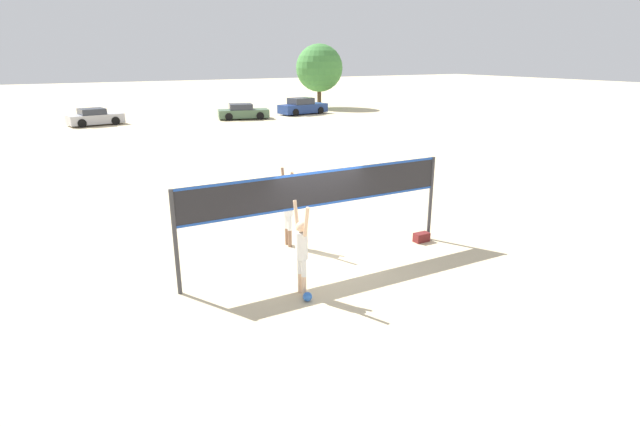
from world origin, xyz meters
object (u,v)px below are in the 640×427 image
(volleyball_net, at_px, (320,196))
(gear_bag, at_px, (421,237))
(parked_car_mid, at_px, (95,117))
(parked_car_far, at_px, (243,112))
(volleyball, at_px, (307,297))
(parked_car_near, at_px, (302,107))
(player_blocker, at_px, (288,206))
(player_spiker, at_px, (302,247))
(tree_left_cluster, at_px, (319,68))

(volleyball_net, relative_size, gear_bag, 16.36)
(parked_car_mid, distance_m, parked_car_far, 11.70)
(volleyball, distance_m, parked_car_near, 36.99)
(player_blocker, bearing_deg, parked_car_far, 161.90)
(volleyball, bearing_deg, parked_car_mid, 91.66)
(player_blocker, relative_size, gear_bag, 4.90)
(parked_car_near, bearing_deg, parked_car_mid, 167.29)
(volleyball_net, distance_m, parked_car_near, 34.85)
(gear_bag, xyz_separation_m, parked_car_mid, (-5.68, 32.45, 0.46))
(parked_car_near, distance_m, parked_car_mid, 17.73)
(volleyball, distance_m, parked_car_mid, 34.16)
(player_spiker, xyz_separation_m, parked_car_far, (10.49, 31.82, -0.57))
(parked_car_near, bearing_deg, gear_bag, -120.03)
(parked_car_mid, bearing_deg, volleyball, -98.02)
(parked_car_mid, height_order, tree_left_cluster, tree_left_cluster)
(parked_car_mid, bearing_deg, parked_car_near, -13.35)
(player_blocker, bearing_deg, tree_left_cluster, 149.85)
(parked_car_far, bearing_deg, player_spiker, -94.12)
(player_spiker, xyz_separation_m, player_blocker, (1.05, 2.93, 0.04))
(parked_car_mid, height_order, parked_car_far, parked_car_mid)
(volleyball_net, relative_size, parked_car_near, 1.56)
(player_spiker, relative_size, player_blocker, 0.97)
(player_spiker, distance_m, volleyball, 1.11)
(volleyball_net, distance_m, volleyball, 2.80)
(player_blocker, height_order, parked_car_far, player_blocker)
(volleyball, distance_m, gear_bag, 4.98)
(player_blocker, distance_m, volleyball, 3.64)
(parked_car_far, bearing_deg, parked_car_mid, -175.51)
(parked_car_far, bearing_deg, parked_car_near, 21.72)
(volleyball_net, distance_m, gear_bag, 3.80)
(volleyball, xyz_separation_m, gear_bag, (4.69, 1.68, 0.03))
(parked_car_far, bearing_deg, tree_left_cluster, 40.83)
(tree_left_cluster, bearing_deg, volleyball, -119.21)
(player_blocker, relative_size, volleyball, 10.68)
(player_blocker, xyz_separation_m, parked_car_near, (15.61, 29.71, -0.53))
(player_blocker, xyz_separation_m, gear_bag, (3.59, -1.61, -1.06))
(parked_car_near, height_order, parked_car_mid, parked_car_near)
(volleyball_net, xyz_separation_m, tree_left_cluster, (19.61, 35.63, 2.13))
(volleyball_net, height_order, tree_left_cluster, tree_left_cluster)
(parked_car_mid, bearing_deg, player_spiker, -97.91)
(volleyball, xyz_separation_m, parked_car_far, (10.54, 32.18, 0.48))
(volleyball_net, distance_m, tree_left_cluster, 40.73)
(volleyball, relative_size, gear_bag, 0.46)
(parked_car_near, height_order, parked_car_far, parked_car_near)
(volleyball, xyz_separation_m, parked_car_near, (16.70, 33.00, 0.56))
(player_blocker, xyz_separation_m, volleyball, (-1.10, -3.30, -1.09))
(parked_car_far, xyz_separation_m, tree_left_cluster, (10.36, 5.21, 3.39))
(volleyball, height_order, parked_car_far, parked_car_far)
(volleyball_net, distance_m, player_blocker, 1.68)
(parked_car_mid, xyz_separation_m, parked_car_far, (11.53, -1.96, -0.01))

